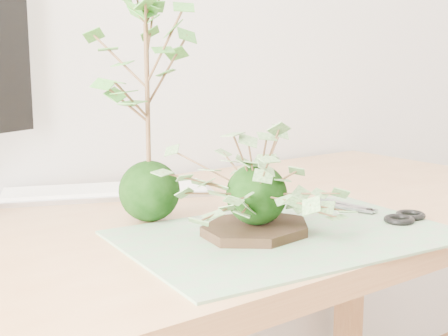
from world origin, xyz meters
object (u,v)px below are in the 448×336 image
at_px(ivy_kokedama, 257,166).
at_px(desk, 194,266).
at_px(keyboard, 105,192).
at_px(maple_kokedama, 146,40).

bearing_deg(ivy_kokedama, desk, 95.65).
distance_m(desk, keyboard, 0.27).
distance_m(desk, ivy_kokedama, 0.25).
height_order(desk, ivy_kokedama, ivy_kokedama).
bearing_deg(ivy_kokedama, maple_kokedama, 116.15).
bearing_deg(desk, maple_kokedama, 161.36).
bearing_deg(maple_kokedama, ivy_kokedama, -63.85).
xyz_separation_m(desk, ivy_kokedama, (0.02, -0.15, 0.20)).
relative_size(desk, keyboard, 3.66).
height_order(desk, keyboard, keyboard).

